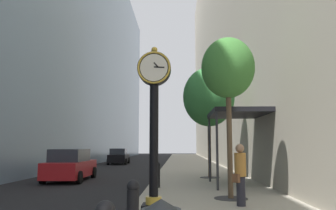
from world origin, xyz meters
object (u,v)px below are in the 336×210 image
bollard_fifth (157,174)px  car_black_mid (119,156)px  street_tree_mid_near (209,97)px  pedestrian_walking (240,173)px  bollard_fourth (153,180)px  car_red_near (71,165)px  street_tree_near (228,69)px  street_clock (154,122)px  bollard_second (133,206)px

bollard_fifth → car_black_mid: 20.94m
street_tree_mid_near → pedestrian_walking: street_tree_mid_near is taller
bollard_fourth → street_tree_mid_near: (2.63, 6.88, 3.93)m
bollard_fourth → car_black_mid: size_ratio=0.26×
bollard_fifth → car_red_near: bearing=142.2°
street_tree_near → car_red_near: street_tree_near is taller
street_clock → street_tree_mid_near: size_ratio=0.69×
bollard_fifth → street_tree_near: 5.47m
pedestrian_walking → bollard_second: bearing=-129.9°
bollard_second → street_tree_near: (2.63, 4.60, 3.82)m
street_clock → pedestrian_walking: (2.42, 1.81, -1.37)m
street_clock → bollard_second: 2.30m
bollard_fourth → bollard_fifth: 2.50m
bollard_fourth → car_red_near: bearing=128.1°
bollard_fifth → street_tree_near: bearing=-47.8°
street_tree_mid_near → car_black_mid: 18.16m
bollard_fifth → car_red_near: 6.31m
car_red_near → bollard_second: bearing=-66.3°
street_clock → bollard_fifth: 6.31m
street_clock → car_red_near: bearing=118.1°
bollard_fourth → bollard_fifth: same height
street_clock → bollard_fourth: bearing=94.8°
street_clock → bollard_fourth: street_clock is taller
street_tree_near → car_black_mid: (-7.94, 23.15, -3.73)m
street_clock → bollard_fourth: 3.98m
car_red_near → street_tree_mid_near: bearing=3.9°
bollard_second → car_red_near: size_ratio=0.23×
bollard_fourth → street_tree_mid_near: size_ratio=0.17×
car_red_near → street_tree_near: bearing=-41.6°
street_tree_mid_near → car_black_mid: street_tree_mid_near is taller
bollard_fourth → car_red_near: (-4.98, 6.36, 0.12)m
street_tree_mid_near → car_red_near: bearing=-176.1°
street_clock → bollard_second: (-0.30, -1.45, -1.76)m
bollard_second → bollard_fourth: same height
bollard_second → street_tree_mid_near: bearing=77.5°
street_tree_mid_near → pedestrian_walking: size_ratio=3.44×
street_clock → street_tree_near: 4.43m
bollard_fourth → street_clock: bearing=-85.2°
bollard_fifth → street_tree_mid_near: 6.44m
bollard_fifth → pedestrian_walking: 5.06m
bollard_second → car_black_mid: 28.26m
street_clock → bollard_fourth: (-0.30, 3.55, -1.76)m
pedestrian_walking → car_red_near: 11.19m
street_tree_mid_near → bollard_second: bearing=-102.5°
street_clock → street_tree_mid_near: bearing=77.4°
bollard_fourth → car_black_mid: 23.37m
pedestrian_walking → car_red_near: (-7.70, 8.11, -0.27)m
street_tree_near → car_red_near: 10.83m
street_tree_mid_near → car_black_mid: (-7.94, 15.88, -3.84)m
street_clock → car_red_near: street_clock is taller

